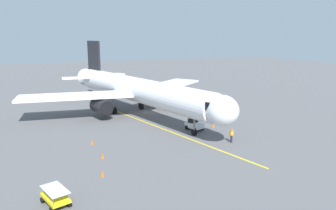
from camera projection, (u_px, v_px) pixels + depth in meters
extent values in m
plane|color=#565659|center=(147.00, 112.00, 53.30)|extent=(220.00, 220.00, 0.00)
cube|color=yellow|center=(150.00, 124.00, 46.26)|extent=(10.31, 38.77, 0.01)
cylinder|color=white|center=(137.00, 90.00, 50.79)|extent=(12.24, 33.86, 3.80)
ellipsoid|color=white|center=(222.00, 111.00, 36.68)|extent=(4.50, 4.78, 3.61)
cone|color=white|center=(89.00, 78.00, 65.14)|extent=(4.07, 3.76, 3.42)
cube|color=black|center=(214.00, 104.00, 37.65)|extent=(3.53, 2.36, 0.90)
cube|color=white|center=(166.00, 86.00, 58.87)|extent=(16.79, 14.34, 0.36)
cylinder|color=black|center=(163.00, 98.00, 55.46)|extent=(3.08, 3.87, 2.30)
cylinder|color=black|center=(169.00, 99.00, 54.10)|extent=(2.08, 0.72, 2.10)
cube|color=white|center=(76.00, 96.00, 48.73)|extent=(17.58, 7.36, 0.36)
cylinder|color=black|center=(101.00, 106.00, 48.56)|extent=(3.08, 3.87, 2.30)
cylinder|color=black|center=(107.00, 108.00, 47.20)|extent=(2.08, 0.72, 2.10)
cube|color=black|center=(94.00, 60.00, 62.01)|extent=(1.56, 4.74, 7.20)
cube|color=white|center=(110.00, 75.00, 64.36)|extent=(6.69, 5.47, 0.24)
cube|color=white|center=(80.00, 78.00, 60.55)|extent=(6.53, 2.78, 0.24)
cylinder|color=slate|center=(194.00, 122.00, 40.82)|extent=(0.24, 0.24, 2.77)
cylinder|color=black|center=(194.00, 132.00, 41.11)|extent=(0.61, 0.79, 0.70)
cylinder|color=slate|center=(141.00, 98.00, 55.12)|extent=(0.24, 0.24, 2.77)
cylinder|color=black|center=(141.00, 106.00, 55.42)|extent=(0.71, 1.18, 1.10)
cylinder|color=slate|center=(114.00, 102.00, 52.03)|extent=(0.24, 0.24, 2.77)
cylinder|color=black|center=(114.00, 110.00, 52.32)|extent=(0.71, 1.18, 1.10)
cylinder|color=#23232D|center=(231.00, 139.00, 38.25)|extent=(0.26, 0.26, 0.88)
cube|color=orange|center=(232.00, 133.00, 38.09)|extent=(0.38, 0.24, 0.60)
cube|color=silver|center=(232.00, 133.00, 38.09)|extent=(0.40, 0.25, 0.10)
sphere|color=#9E7051|center=(232.00, 130.00, 38.00)|extent=(0.22, 0.22, 0.22)
cube|color=white|center=(194.00, 125.00, 43.40)|extent=(2.12, 2.64, 0.70)
cube|color=black|center=(193.00, 120.00, 43.49)|extent=(1.32, 1.19, 0.50)
cylinder|color=black|center=(202.00, 128.00, 43.29)|extent=(0.42, 0.65, 0.60)
cylinder|color=black|center=(195.00, 130.00, 42.46)|extent=(0.42, 0.65, 0.60)
cylinder|color=black|center=(194.00, 125.00, 44.48)|extent=(0.42, 0.65, 0.60)
cylinder|color=black|center=(187.00, 127.00, 43.65)|extent=(0.42, 0.65, 0.60)
cube|color=yellow|center=(55.00, 198.00, 24.14)|extent=(2.12, 2.90, 0.24)
cube|color=silver|center=(55.00, 190.00, 24.00)|extent=(2.12, 2.90, 0.08)
cylinder|color=slate|center=(70.00, 196.00, 23.55)|extent=(0.06, 0.06, 0.55)
cylinder|color=slate|center=(53.00, 202.00, 22.77)|extent=(0.06, 0.06, 0.55)
cylinder|color=slate|center=(57.00, 185.00, 25.34)|extent=(0.06, 0.06, 0.55)
cylinder|color=slate|center=(41.00, 190.00, 24.56)|extent=(0.06, 0.06, 0.55)
cylinder|color=black|center=(69.00, 204.00, 23.92)|extent=(0.37, 0.49, 0.44)
cylinder|color=black|center=(52.00, 210.00, 23.09)|extent=(0.37, 0.49, 0.44)
cylinder|color=black|center=(59.00, 195.00, 25.33)|extent=(0.37, 0.49, 0.44)
cylinder|color=black|center=(43.00, 200.00, 24.51)|extent=(0.37, 0.49, 0.44)
cone|color=#F2590F|center=(213.00, 125.00, 44.60)|extent=(0.32, 0.32, 0.55)
cone|color=#F2590F|center=(92.00, 142.00, 37.53)|extent=(0.32, 0.32, 0.55)
cone|color=#F2590F|center=(102.00, 174.00, 29.06)|extent=(0.32, 0.32, 0.55)
cone|color=#F2590F|center=(103.00, 156.00, 33.36)|extent=(0.32, 0.32, 0.55)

